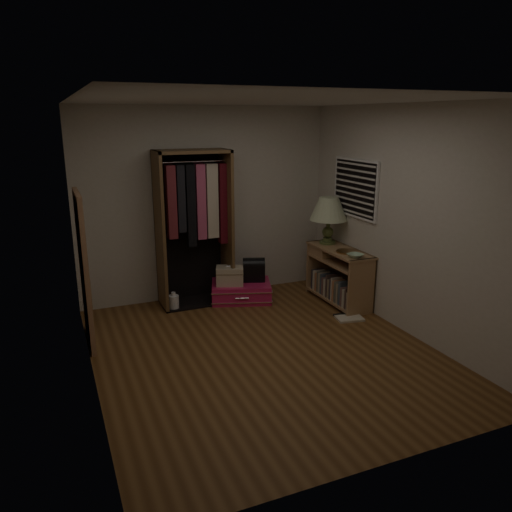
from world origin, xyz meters
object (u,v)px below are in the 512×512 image
at_px(white_jug, 174,302).
at_px(console_bookshelf, 337,274).
at_px(black_bag, 254,269).
at_px(train_case, 230,276).
at_px(pink_suitcase, 241,291).
at_px(open_wardrobe, 194,216).
at_px(table_lamp, 329,210).
at_px(floor_mirror, 84,270).

bearing_deg(white_jug, console_bookshelf, -14.64).
relative_size(black_bag, white_jug, 1.48).
height_order(console_bookshelf, white_jug, console_bookshelf).
xyz_separation_m(train_case, black_bag, (0.36, 0.03, 0.04)).
relative_size(pink_suitcase, black_bag, 2.75).
height_order(open_wardrobe, pink_suitcase, open_wardrobe).
bearing_deg(table_lamp, train_case, 169.70).
distance_m(table_lamp, white_jug, 2.43).
height_order(floor_mirror, train_case, floor_mirror).
bearing_deg(train_case, pink_suitcase, 27.98).
relative_size(open_wardrobe, table_lamp, 3.10).
relative_size(console_bookshelf, table_lamp, 1.70).
relative_size(floor_mirror, train_case, 3.92).
xyz_separation_m(floor_mirror, black_bag, (2.25, 0.61, -0.43)).
bearing_deg(pink_suitcase, black_bag, 20.62).
distance_m(pink_suitcase, train_case, 0.30).
relative_size(floor_mirror, table_lamp, 2.57).
distance_m(console_bookshelf, open_wardrobe, 2.08).
bearing_deg(black_bag, white_jug, -159.48).
height_order(console_bookshelf, black_bag, console_bookshelf).
distance_m(console_bookshelf, white_jug, 2.23).
bearing_deg(pink_suitcase, white_jug, -161.18).
bearing_deg(pink_suitcase, console_bookshelf, -6.36).
height_order(black_bag, white_jug, black_bag).
xyz_separation_m(console_bookshelf, table_lamp, (0.00, 0.29, 0.83)).
bearing_deg(open_wardrobe, pink_suitcase, -16.41).
xyz_separation_m(open_wardrobe, floor_mirror, (-1.47, -0.77, -0.34)).
xyz_separation_m(train_case, white_jug, (-0.78, 0.02, -0.28)).
xyz_separation_m(open_wardrobe, pink_suitcase, (0.58, -0.17, -1.07)).
xyz_separation_m(console_bookshelf, black_bag, (-0.99, 0.56, 0.03)).
distance_m(open_wardrobe, black_bag, 1.11).
relative_size(floor_mirror, pink_suitcase, 1.76).
bearing_deg(pink_suitcase, table_lamp, 6.07).
height_order(console_bookshelf, train_case, console_bookshelf).
height_order(table_lamp, white_jug, table_lamp).
xyz_separation_m(console_bookshelf, white_jug, (-2.14, 0.56, -0.29)).
bearing_deg(open_wardrobe, train_case, -25.19).
bearing_deg(white_jug, train_case, -1.65).
height_order(open_wardrobe, black_bag, open_wardrobe).
distance_m(console_bookshelf, pink_suitcase, 1.34).
height_order(floor_mirror, pink_suitcase, floor_mirror).
xyz_separation_m(black_bag, table_lamp, (1.00, -0.28, 0.80)).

